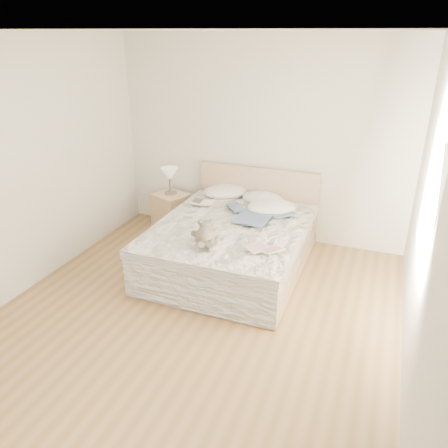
{
  "coord_description": "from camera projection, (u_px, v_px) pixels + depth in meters",
  "views": [
    {
      "loc": [
        1.63,
        -3.32,
        2.69
      ],
      "look_at": [
        -0.06,
        1.05,
        0.62
      ],
      "focal_mm": 35.0,
      "sensor_mm": 36.0,
      "label": 1
    }
  ],
  "objects": [
    {
      "name": "pillow_middle",
      "position": [
        263.0,
        199.0,
        5.84
      ],
      "size": [
        0.66,
        0.52,
        0.18
      ],
      "primitive_type": "ellipsoid",
      "rotation": [
        0.0,
        0.0,
        -0.21
      ],
      "color": "white",
      "rests_on": "bed"
    },
    {
      "name": "nightstand",
      "position": [
        171.0,
        212.0,
        6.36
      ],
      "size": [
        0.56,
        0.53,
        0.56
      ],
      "primitive_type": "cube",
      "rotation": [
        0.0,
        0.0,
        -0.36
      ],
      "color": "tan",
      "rests_on": "floor"
    },
    {
      "name": "wall_right",
      "position": [
        431.0,
        228.0,
        3.25
      ],
      "size": [
        0.02,
        4.5,
        2.7
      ],
      "primitive_type": "cube",
      "color": "beige",
      "rests_on": "ground"
    },
    {
      "name": "ceiling",
      "position": [
        182.0,
        30.0,
        3.37
      ],
      "size": [
        4.0,
        4.5,
        0.0
      ],
      "primitive_type": "cube",
      "color": "white",
      "rests_on": "ground"
    },
    {
      "name": "childrens_book",
      "position": [
        265.0,
        249.0,
        4.51
      ],
      "size": [
        0.4,
        0.37,
        0.02
      ],
      "primitive_type": "cube",
      "rotation": [
        0.0,
        0.0,
        -0.59
      ],
      "color": "#EFE7BE",
      "rests_on": "bed"
    },
    {
      "name": "wall_left",
      "position": [
        16.0,
        171.0,
        4.57
      ],
      "size": [
        0.02,
        4.5,
        2.7
      ],
      "primitive_type": "cube",
      "color": "beige",
      "rests_on": "ground"
    },
    {
      "name": "floor",
      "position": [
        193.0,
        319.0,
        4.46
      ],
      "size": [
        4.0,
        4.5,
        0.0
      ],
      "primitive_type": "cube",
      "color": "brown",
      "rests_on": "ground"
    },
    {
      "name": "photo_book",
      "position": [
        203.0,
        202.0,
        5.75
      ],
      "size": [
        0.32,
        0.24,
        0.02
      ],
      "primitive_type": "cube",
      "rotation": [
        0.0,
        0.0,
        0.1
      ],
      "color": "white",
      "rests_on": "bed"
    },
    {
      "name": "blouse",
      "position": [
        255.0,
        216.0,
        5.32
      ],
      "size": [
        0.65,
        0.69,
        0.02
      ],
      "primitive_type": null,
      "rotation": [
        0.0,
        0.0,
        -0.05
      ],
      "color": "navy",
      "rests_on": "bed"
    },
    {
      "name": "window",
      "position": [
        430.0,
        202.0,
        3.47
      ],
      "size": [
        0.02,
        1.3,
        1.1
      ],
      "primitive_type": "cube",
      "color": "white",
      "rests_on": "wall_right"
    },
    {
      "name": "bed",
      "position": [
        233.0,
        244.0,
        5.35
      ],
      "size": [
        1.72,
        2.14,
        1.0
      ],
      "color": "tan",
      "rests_on": "floor"
    },
    {
      "name": "pillow_left",
      "position": [
        225.0,
        192.0,
        6.1
      ],
      "size": [
        0.76,
        0.69,
        0.19
      ],
      "primitive_type": "ellipsoid",
      "rotation": [
        0.0,
        0.0,
        0.52
      ],
      "color": "silver",
      "rests_on": "bed"
    },
    {
      "name": "table_lamp",
      "position": [
        170.0,
        175.0,
        6.15
      ],
      "size": [
        0.31,
        0.31,
        0.38
      ],
      "color": "#48433E",
      "rests_on": "nightstand"
    },
    {
      "name": "wall_back",
      "position": [
        261.0,
        141.0,
        5.83
      ],
      "size": [
        4.0,
        0.02,
        2.7
      ],
      "primitive_type": "cube",
      "color": "beige",
      "rests_on": "ground"
    },
    {
      "name": "pillow_right",
      "position": [
        271.0,
        207.0,
        5.55
      ],
      "size": [
        0.75,
        0.66,
        0.19
      ],
      "primitive_type": "ellipsoid",
      "rotation": [
        0.0,
        0.0,
        0.45
      ],
      "color": "white",
      "rests_on": "bed"
    },
    {
      "name": "teddy_bear",
      "position": [
        205.0,
        241.0,
        4.63
      ],
      "size": [
        0.38,
        0.44,
        0.19
      ],
      "primitive_type": null,
      "rotation": [
        0.0,
        0.0,
        0.42
      ],
      "color": "brown",
      "rests_on": "bed"
    }
  ]
}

